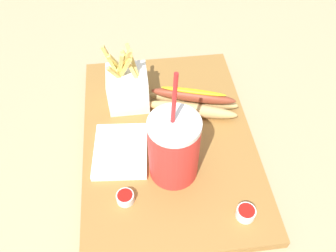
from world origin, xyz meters
TOP-DOWN VIEW (x-y plane):
  - ground_plane at (0.00, 0.00)m, footprint 2.40×2.40m
  - food_tray at (0.00, 0.00)m, footprint 0.48×0.33m
  - soda_cup at (-0.08, 0.00)m, footprint 0.09×0.09m
  - fries_basket at (0.10, 0.07)m, footprint 0.08×0.08m
  - hot_dog_1 at (0.06, -0.06)m, footprint 0.11×0.20m
  - ketchup_cup_1 at (-0.19, -0.11)m, footprint 0.03×0.03m
  - ketchup_cup_2 at (-0.13, 0.09)m, footprint 0.03×0.03m
  - napkin_stack at (-0.03, 0.09)m, footprint 0.13×0.11m

SIDE VIEW (x-z plane):
  - ground_plane at x=0.00m, z-range -0.02..0.00m
  - food_tray at x=0.00m, z-range 0.00..0.02m
  - napkin_stack at x=-0.03m, z-range 0.02..0.03m
  - ketchup_cup_2 at x=-0.13m, z-range 0.02..0.04m
  - ketchup_cup_1 at x=-0.19m, z-range 0.02..0.04m
  - hot_dog_1 at x=0.06m, z-range 0.01..0.07m
  - fries_basket at x=0.10m, z-range -0.01..0.14m
  - soda_cup at x=-0.08m, z-range -0.03..0.20m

